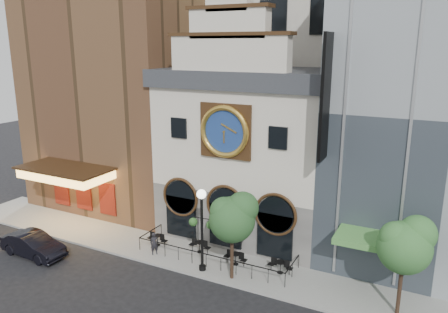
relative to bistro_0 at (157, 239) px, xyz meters
name	(u,v)px	position (x,y,z in m)	size (l,w,h in m)	color
ground	(197,278)	(4.64, -2.37, -0.61)	(120.00, 120.00, 0.00)	black
sidewalk	(216,259)	(4.64, 0.13, -0.54)	(44.00, 5.00, 0.15)	gray
clock_building	(250,147)	(4.64, 5.46, 6.07)	(12.60, 8.78, 18.65)	#605E5B
theater_building	(125,61)	(-8.36, 7.59, 11.99)	(14.00, 15.60, 25.00)	brown
cafe_railing	(216,252)	(4.64, 0.13, -0.01)	(10.60, 2.60, 0.90)	black
bistro_0	(157,239)	(0.00, 0.00, 0.00)	(1.58, 0.68, 0.90)	black
bistro_1	(200,246)	(3.22, 0.44, 0.00)	(1.58, 0.68, 0.90)	black
bistro_2	(235,258)	(6.15, 0.00, 0.00)	(1.58, 0.68, 0.90)	black
bistro_3	(280,266)	(9.11, 0.29, 0.00)	(1.58, 0.68, 0.90)	black
car_left	(33,245)	(-6.73, -4.93, 0.19)	(1.70, 4.88, 1.61)	black
pedestrian	(154,244)	(0.64, -1.21, 0.30)	(0.56, 0.37, 1.53)	black
lamppost	(202,221)	(4.60, -1.60, 2.85)	(1.71, 0.66, 5.36)	black
tree_left	(233,216)	(6.74, -1.59, 3.58)	(2.86, 2.76, 5.51)	#382619
tree_right	(406,243)	(16.15, -0.86, 3.58)	(2.86, 2.75, 5.51)	#382619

